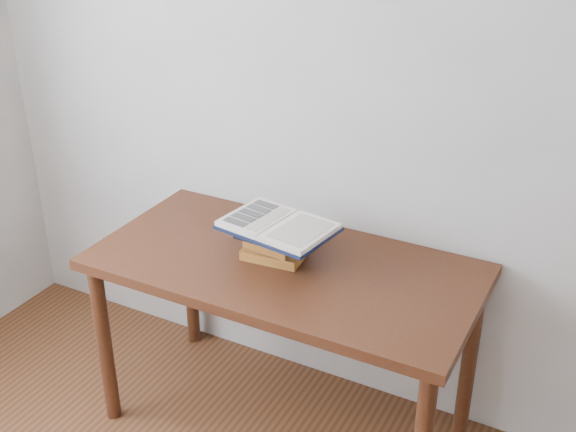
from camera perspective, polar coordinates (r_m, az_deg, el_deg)
The scene contains 3 objects.
desk at distance 2.74m, azimuth -0.27°, elevation -5.43°, with size 1.45×0.72×0.77m.
book_stack at distance 2.71m, azimuth -1.14°, elevation -1.95°, with size 0.27×0.19×0.13m.
open_book at distance 2.64m, azimuth -0.79°, elevation -0.79°, with size 0.43×0.33×0.03m.
Camera 1 is at (0.99, -0.67, 2.14)m, focal length 45.00 mm.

